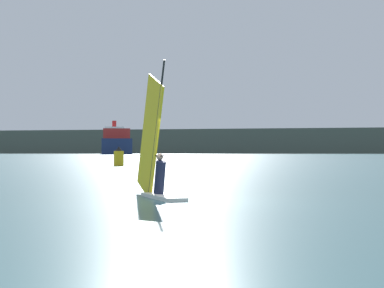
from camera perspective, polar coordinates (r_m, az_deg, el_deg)
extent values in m
plane|color=#386066|center=(17.52, -0.55, -5.52)|extent=(4000.00, 4000.00, 0.00)
cube|color=white|center=(18.60, -2.76, -5.06)|extent=(2.00, 2.68, 0.12)
cylinder|color=black|center=(19.23, -3.40, 1.51)|extent=(0.93, 1.44, 4.21)
cube|color=yellow|center=(19.91, -4.03, 0.66)|extent=(1.59, 2.53, 4.25)
cylinder|color=black|center=(19.24, -3.43, -1.12)|extent=(0.91, 1.42, 0.04)
cylinder|color=#191E38|center=(18.90, -3.09, -3.20)|extent=(0.57, 0.66, 1.10)
sphere|color=tan|center=(18.88, -3.08, -1.23)|extent=(0.22, 0.22, 0.22)
cube|color=navy|center=(516.31, -7.33, -0.32)|extent=(76.18, 166.81, 11.52)
cube|color=silver|center=(580.73, -7.42, 0.91)|extent=(21.93, 19.77, 14.45)
cylinder|color=red|center=(581.13, -7.42, 1.92)|extent=(4.00, 4.00, 6.00)
cube|color=#99999E|center=(536.01, -7.36, 0.56)|extent=(26.45, 28.76, 5.20)
cube|color=#99999E|center=(509.80, -7.32, 0.48)|extent=(26.45, 28.76, 2.60)
cube|color=#59388C|center=(483.63, -7.27, 0.55)|extent=(26.45, 28.76, 2.60)
cube|color=red|center=(457.53, -7.22, 0.95)|extent=(26.45, 28.76, 7.80)
cube|color=#4C564C|center=(960.31, 8.79, 0.01)|extent=(888.31, 506.44, 30.00)
cylinder|color=yellow|center=(64.65, -6.99, -1.37)|extent=(1.07, 1.07, 1.59)
cone|color=black|center=(64.64, -6.99, -0.44)|extent=(0.75, 0.75, 0.50)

